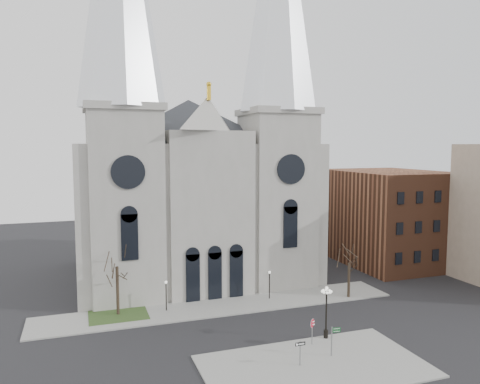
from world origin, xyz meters
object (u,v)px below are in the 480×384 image
object	(u,v)px
stop_sign	(312,326)
one_way_sign	(300,349)
globe_lamp	(326,306)
street_name_sign	(333,339)

from	to	relation	value
stop_sign	one_way_sign	xyz separation A→B (m)	(-2.80, -3.24, -0.32)
one_way_sign	stop_sign	bearing A→B (deg)	48.29
globe_lamp	one_way_sign	xyz separation A→B (m)	(-4.69, -4.10, -1.66)
stop_sign	globe_lamp	distance (m)	2.47
one_way_sign	street_name_sign	size ratio (longest dim) A/B	0.81
globe_lamp	stop_sign	bearing A→B (deg)	-155.66
stop_sign	globe_lamp	size ratio (longest dim) A/B	0.49
globe_lamp	one_way_sign	world-z (taller)	globe_lamp
globe_lamp	street_name_sign	bearing A→B (deg)	-111.05
one_way_sign	street_name_sign	world-z (taller)	street_name_sign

